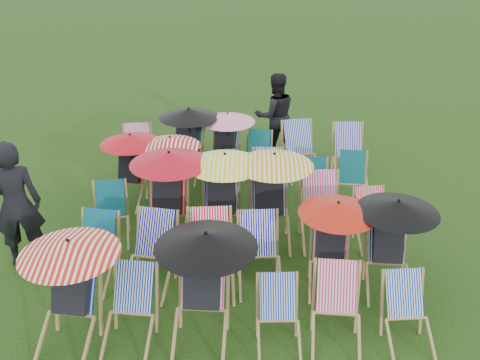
{
  "coord_description": "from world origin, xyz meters",
  "views": [
    {
      "loc": [
        0.16,
        -7.18,
        4.75
      ],
      "look_at": [
        -0.01,
        0.38,
        0.9
      ],
      "focal_mm": 40.0,
      "sensor_mm": 36.0,
      "label": 1
    }
  ],
  "objects_px": {
    "deckchair_5": "(409,317)",
    "deckchair_29": "(350,153)",
    "person_rear": "(275,115)",
    "deckchair_0": "(68,292)",
    "person_left": "(16,204)"
  },
  "relations": [
    {
      "from": "deckchair_5",
      "to": "deckchair_29",
      "type": "xyz_separation_m",
      "value": [
        0.03,
        4.6,
        0.07
      ]
    },
    {
      "from": "deckchair_29",
      "to": "person_rear",
      "type": "xyz_separation_m",
      "value": [
        -1.43,
        0.99,
        0.41
      ]
    },
    {
      "from": "deckchair_0",
      "to": "deckchair_29",
      "type": "xyz_separation_m",
      "value": [
        4.06,
        4.62,
        -0.24
      ]
    },
    {
      "from": "person_left",
      "to": "person_rear",
      "type": "relative_size",
      "value": 1.08
    },
    {
      "from": "deckchair_5",
      "to": "person_left",
      "type": "bearing_deg",
      "value": 157.54
    },
    {
      "from": "deckchair_29",
      "to": "person_left",
      "type": "distance_m",
      "value": 6.09
    },
    {
      "from": "deckchair_29",
      "to": "person_rear",
      "type": "distance_m",
      "value": 1.79
    },
    {
      "from": "deckchair_0",
      "to": "person_left",
      "type": "relative_size",
      "value": 0.71
    },
    {
      "from": "person_left",
      "to": "deckchair_29",
      "type": "bearing_deg",
      "value": -169.73
    },
    {
      "from": "deckchair_5",
      "to": "person_rear",
      "type": "distance_m",
      "value": 5.78
    },
    {
      "from": "deckchair_5",
      "to": "person_left",
      "type": "xyz_separation_m",
      "value": [
        -5.26,
        1.61,
        0.55
      ]
    },
    {
      "from": "person_left",
      "to": "person_rear",
      "type": "xyz_separation_m",
      "value": [
        3.85,
        3.98,
        -0.07
      ]
    },
    {
      "from": "deckchair_29",
      "to": "deckchair_5",
      "type": "bearing_deg",
      "value": -91.98
    },
    {
      "from": "deckchair_29",
      "to": "person_left",
      "type": "height_order",
      "value": "person_left"
    },
    {
      "from": "deckchair_0",
      "to": "person_left",
      "type": "xyz_separation_m",
      "value": [
        -1.23,
        1.63,
        0.24
      ]
    }
  ]
}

